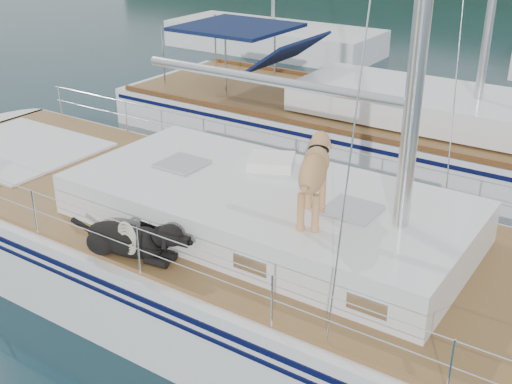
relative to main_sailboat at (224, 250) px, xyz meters
The scene contains 4 objects.
ground 0.68m from the main_sailboat, behind, with size 120.00×120.00×0.00m, color black.
main_sailboat is the anchor object (origin of this frame).
neighbor_sailboat 5.92m from the main_sailboat, 96.01° to the left, with size 11.00×3.50×13.30m.
bg_boat_west 16.18m from the main_sailboat, 120.03° to the left, with size 8.00×3.00×11.65m.
Camera 1 is at (4.83, -6.26, 5.16)m, focal length 45.00 mm.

